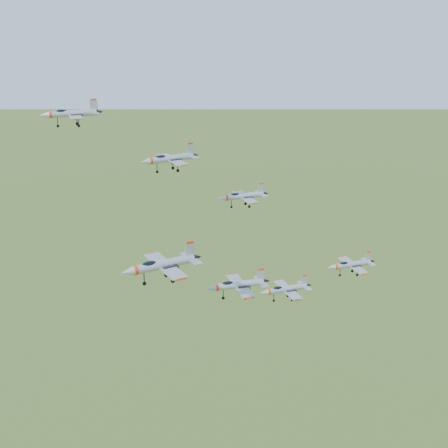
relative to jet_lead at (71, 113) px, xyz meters
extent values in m
cylinder|color=#9EA2AA|center=(0.35, 0.03, -0.03)|extent=(9.00, 2.09, 1.29)
cone|color=#9EA2AA|center=(-4.98, -0.45, -0.03)|extent=(1.89, 1.45, 1.29)
cone|color=black|center=(5.49, 0.50, -0.03)|extent=(1.48, 1.22, 1.10)
ellipsoid|color=black|center=(-1.82, -0.17, 0.46)|extent=(2.26, 1.12, 0.82)
cube|color=#9EA2AA|center=(0.80, -2.71, -0.28)|extent=(2.67, 4.55, 0.14)
cube|color=#9EA2AA|center=(0.30, 2.81, -0.28)|extent=(2.67, 4.55, 0.14)
cube|color=#9EA2AA|center=(4.40, 0.40, 1.31)|extent=(1.49, 0.25, 2.08)
cube|color=red|center=(4.40, 0.40, 2.40)|extent=(1.10, 0.24, 0.35)
cylinder|color=#9EA2AA|center=(16.93, -12.70, -6.91)|extent=(8.70, 3.39, 1.25)
cone|color=#9EA2AA|center=(11.90, -14.00, -6.91)|extent=(1.99, 1.65, 1.25)
cone|color=black|center=(21.78, -11.44, -6.91)|extent=(1.57, 1.37, 1.06)
ellipsoid|color=black|center=(14.88, -13.23, -6.44)|extent=(2.28, 1.40, 0.79)
cube|color=#9EA2AA|center=(17.80, -15.26, -7.15)|extent=(3.21, 4.66, 0.13)
cube|color=#9EA2AA|center=(16.44, -10.04, -7.15)|extent=(3.21, 4.66, 0.13)
cube|color=#9EA2AA|center=(20.76, -11.71, -5.61)|extent=(1.43, 0.47, 2.02)
cube|color=red|center=(20.76, -11.71, -4.55)|extent=(1.06, 0.40, 0.34)
cylinder|color=#9EA2AA|center=(11.18, -36.00, -17.63)|extent=(9.98, 3.85, 1.43)
cone|color=#9EA2AA|center=(5.40, -37.48, -17.63)|extent=(2.28, 1.88, 1.43)
cone|color=black|center=(16.73, -34.58, -17.63)|extent=(1.80, 1.56, 1.22)
ellipsoid|color=black|center=(8.82, -36.60, -17.09)|extent=(2.61, 1.60, 0.91)
cube|color=#9EA2AA|center=(12.15, -38.94, -17.91)|extent=(3.66, 5.33, 0.15)
cube|color=#9EA2AA|center=(10.62, -32.96, -17.91)|extent=(3.66, 5.33, 0.15)
cube|color=#9EA2AA|center=(15.56, -34.88, -16.14)|extent=(1.64, 0.54, 2.32)
cube|color=red|center=(15.56, -34.88, -14.93)|extent=(1.21, 0.45, 0.39)
cylinder|color=#9EA2AA|center=(32.16, -8.86, -16.46)|extent=(8.22, 1.93, 1.18)
cone|color=#9EA2AA|center=(27.29, -9.32, -16.46)|extent=(1.73, 1.32, 1.18)
cone|color=black|center=(36.84, -8.42, -16.46)|extent=(1.35, 1.11, 1.00)
ellipsoid|color=black|center=(30.18, -9.05, -16.01)|extent=(2.06, 1.03, 0.75)
cube|color=#9EA2AA|center=(32.57, -11.37, -16.68)|extent=(2.44, 4.16, 0.13)
cube|color=#9EA2AA|center=(32.10, -6.32, -16.68)|extent=(2.44, 4.16, 0.13)
cube|color=#9EA2AA|center=(35.85, -8.51, -15.24)|extent=(1.36, 0.23, 1.90)
cube|color=red|center=(35.85, -8.51, -14.24)|extent=(1.00, 0.22, 0.32)
cylinder|color=#9EA2AA|center=(25.79, -27.40, -26.75)|extent=(8.88, 1.57, 1.28)
cone|color=#9EA2AA|center=(20.48, -27.57, -26.75)|extent=(1.81, 1.33, 1.28)
cone|color=black|center=(30.89, -27.23, -26.75)|extent=(1.41, 1.13, 1.09)
ellipsoid|color=black|center=(23.63, -27.47, -26.27)|extent=(2.19, 0.99, 0.81)
cube|color=#9EA2AA|center=(26.07, -30.14, -27.00)|extent=(2.40, 4.40, 0.14)
cube|color=#9EA2AA|center=(25.89, -24.64, -27.00)|extent=(2.40, 4.40, 0.14)
cube|color=#9EA2AA|center=(29.81, -27.27, -25.42)|extent=(1.48, 0.17, 2.06)
cube|color=red|center=(29.81, -27.27, -24.34)|extent=(1.09, 0.17, 0.34)
cylinder|color=#9EA2AA|center=(39.26, -15.98, -34.57)|extent=(8.67, 2.03, 1.24)
cone|color=#9EA2AA|center=(34.12, -16.45, -34.57)|extent=(1.83, 1.39, 1.24)
cone|color=black|center=(44.20, -15.52, -34.57)|extent=(1.43, 1.17, 1.05)
ellipsoid|color=black|center=(37.17, -16.17, -34.10)|extent=(2.17, 1.08, 0.79)
cube|color=#9EA2AA|center=(39.69, -18.62, -34.81)|extent=(2.57, 4.38, 0.13)
cube|color=#9EA2AA|center=(39.20, -13.30, -34.81)|extent=(2.57, 4.38, 0.13)
cube|color=#9EA2AA|center=(43.15, -15.61, -33.28)|extent=(1.44, 0.25, 2.00)
cube|color=red|center=(43.15, -15.61, -32.23)|extent=(1.06, 0.23, 0.33)
cylinder|color=#9EA2AA|center=(57.73, -7.73, -34.69)|extent=(8.92, 1.91, 1.28)
cone|color=#9EA2AA|center=(52.43, -8.11, -34.69)|extent=(1.86, 1.40, 1.28)
cone|color=black|center=(62.83, -7.36, -34.69)|extent=(1.45, 1.18, 1.09)
ellipsoid|color=black|center=(55.57, -7.88, -34.21)|extent=(2.22, 1.07, 0.81)
cube|color=#9EA2AA|center=(58.12, -10.46, -34.94)|extent=(2.57, 4.48, 0.14)
cube|color=#9EA2AA|center=(57.73, -4.97, -34.94)|extent=(2.57, 4.48, 0.14)
cube|color=#9EA2AA|center=(61.75, -7.44, -33.37)|extent=(1.48, 0.22, 2.06)
cube|color=red|center=(61.75, -7.44, -32.28)|extent=(1.09, 0.22, 0.34)
camera|label=1|loc=(-2.63, -122.87, 20.24)|focal=50.00mm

